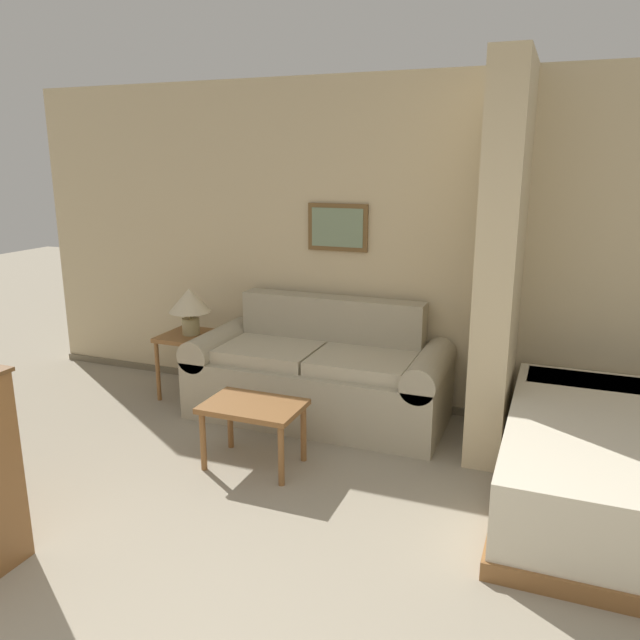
% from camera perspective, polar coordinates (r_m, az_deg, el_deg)
% --- Properties ---
extents(wall_back, '(6.62, 0.16, 2.60)m').
position_cam_1_polar(wall_back, '(4.98, 6.46, 6.58)').
color(wall_back, '#CCB78E').
rests_on(wall_back, ground_plane).
extents(wall_partition_pillar, '(0.24, 0.89, 2.60)m').
position_cam_1_polar(wall_partition_pillar, '(4.33, 16.23, 5.00)').
color(wall_partition_pillar, '#CCB78E').
rests_on(wall_partition_pillar, ground_plane).
extents(couch, '(1.99, 0.84, 0.90)m').
position_cam_1_polar(couch, '(4.89, -0.09, -5.07)').
color(couch, tan).
rests_on(couch, ground_plane).
extents(coffee_table, '(0.64, 0.43, 0.43)m').
position_cam_1_polar(coffee_table, '(4.12, -6.12, -8.42)').
color(coffee_table, brown).
rests_on(coffee_table, ground_plane).
extents(side_table, '(0.48, 0.48, 0.54)m').
position_cam_1_polar(side_table, '(5.38, -11.64, -2.14)').
color(side_table, brown).
rests_on(side_table, ground_plane).
extents(table_lamp, '(0.35, 0.35, 0.39)m').
position_cam_1_polar(table_lamp, '(5.29, -11.83, 1.54)').
color(table_lamp, tan).
rests_on(table_lamp, side_table).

